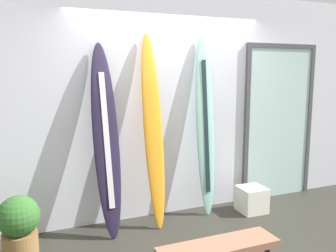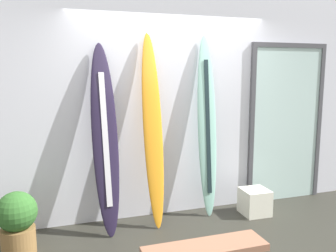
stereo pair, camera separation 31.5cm
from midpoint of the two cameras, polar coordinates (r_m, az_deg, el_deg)
The scene contains 8 objects.
wall_back at distance 4.50m, azimuth -2.28°, elevation 3.47°, with size 7.20×0.20×2.80m, color silver.
surfboard_charcoal at distance 3.97m, azimuth -12.21°, elevation -2.40°, with size 0.32×0.51×2.14m.
surfboard_sunset at distance 4.12m, azimuth -4.59°, elevation -0.99°, with size 0.25×0.45×2.27m.
surfboard_seafoam at distance 4.46m, azimuth 4.00°, elevation -0.27°, with size 0.25×0.30×2.26m.
display_block_left at distance 4.80m, azimuth 11.49°, elevation -11.54°, with size 0.34×0.34×0.33m.
glass_door at distance 5.26m, azimuth 15.83°, elevation 0.98°, with size 1.17×0.06×2.20m.
potted_plant at distance 3.87m, azimuth -25.17°, elevation -14.45°, with size 0.40×0.40×0.65m.
bench at distance 3.04m, azimuth 5.07°, elevation -19.50°, with size 1.01×0.28×0.44m.
Camera 1 is at (-1.69, -2.85, 1.82)m, focal length 37.76 mm.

